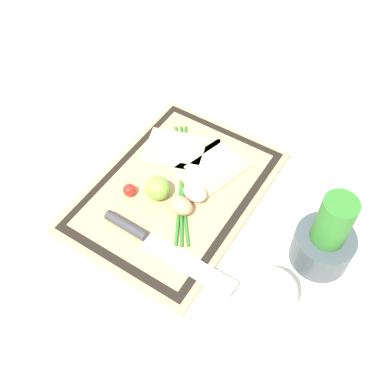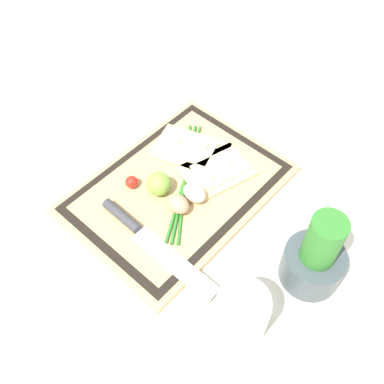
{
  "view_description": "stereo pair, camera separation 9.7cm",
  "coord_description": "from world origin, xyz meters",
  "px_view_note": "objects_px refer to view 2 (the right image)",
  "views": [
    {
      "loc": [
        0.49,
        0.36,
        0.81
      ],
      "look_at": [
        0.0,
        0.04,
        0.04
      ],
      "focal_mm": 42.0,
      "sensor_mm": 36.0,
      "label": 1
    },
    {
      "loc": [
        0.43,
        0.43,
        0.81
      ],
      "look_at": [
        0.0,
        0.04,
        0.04
      ],
      "focal_mm": 42.0,
      "sensor_mm": 36.0,
      "label": 2
    }
  ],
  "objects_px": {
    "sauce_jar": "(242,314)",
    "knife": "(139,231)",
    "pizza_slice_near": "(189,149)",
    "herb_pot": "(315,259)",
    "lime": "(159,184)",
    "pizza_slice_far": "(217,170)",
    "egg_brown": "(178,204)",
    "cherry_tomato_red": "(132,182)",
    "egg_pink": "(193,194)"
  },
  "relations": [
    {
      "from": "sauce_jar",
      "to": "knife",
      "type": "bearing_deg",
      "value": -91.24
    },
    {
      "from": "pizza_slice_near",
      "to": "herb_pot",
      "type": "height_order",
      "value": "herb_pot"
    },
    {
      "from": "lime",
      "to": "pizza_slice_far",
      "type": "bearing_deg",
      "value": 155.13
    },
    {
      "from": "knife",
      "to": "herb_pot",
      "type": "distance_m",
      "value": 0.35
    },
    {
      "from": "herb_pot",
      "to": "sauce_jar",
      "type": "xyz_separation_m",
      "value": [
        0.17,
        -0.04,
        -0.02
      ]
    },
    {
      "from": "pizza_slice_far",
      "to": "egg_brown",
      "type": "height_order",
      "value": "egg_brown"
    },
    {
      "from": "pizza_slice_near",
      "to": "sauce_jar",
      "type": "xyz_separation_m",
      "value": [
        0.25,
        0.35,
        0.02
      ]
    },
    {
      "from": "cherry_tomato_red",
      "to": "egg_pink",
      "type": "bearing_deg",
      "value": 116.47
    },
    {
      "from": "lime",
      "to": "knife",
      "type": "bearing_deg",
      "value": 23.2
    },
    {
      "from": "egg_brown",
      "to": "herb_pot",
      "type": "distance_m",
      "value": 0.3
    },
    {
      "from": "egg_pink",
      "to": "pizza_slice_far",
      "type": "bearing_deg",
      "value": -173.1
    },
    {
      "from": "pizza_slice_near",
      "to": "egg_pink",
      "type": "height_order",
      "value": "egg_pink"
    },
    {
      "from": "egg_brown",
      "to": "lime",
      "type": "bearing_deg",
      "value": -96.71
    },
    {
      "from": "pizza_slice_near",
      "to": "sauce_jar",
      "type": "distance_m",
      "value": 0.43
    },
    {
      "from": "knife",
      "to": "pizza_slice_far",
      "type": "bearing_deg",
      "value": 176.41
    },
    {
      "from": "pizza_slice_far",
      "to": "knife",
      "type": "distance_m",
      "value": 0.23
    },
    {
      "from": "egg_brown",
      "to": "herb_pot",
      "type": "height_order",
      "value": "herb_pot"
    },
    {
      "from": "knife",
      "to": "sauce_jar",
      "type": "xyz_separation_m",
      "value": [
        0.01,
        0.27,
        0.02
      ]
    },
    {
      "from": "cherry_tomato_red",
      "to": "sauce_jar",
      "type": "distance_m",
      "value": 0.38
    },
    {
      "from": "knife",
      "to": "pizza_slice_near",
      "type": "bearing_deg",
      "value": -162.27
    },
    {
      "from": "cherry_tomato_red",
      "to": "pizza_slice_near",
      "type": "bearing_deg",
      "value": 171.75
    },
    {
      "from": "knife",
      "to": "herb_pot",
      "type": "height_order",
      "value": "herb_pot"
    },
    {
      "from": "egg_pink",
      "to": "cherry_tomato_red",
      "type": "xyz_separation_m",
      "value": [
        0.06,
        -0.13,
        -0.01
      ]
    },
    {
      "from": "pizza_slice_far",
      "to": "lime",
      "type": "bearing_deg",
      "value": -24.87
    },
    {
      "from": "egg_brown",
      "to": "egg_pink",
      "type": "bearing_deg",
      "value": 170.01
    },
    {
      "from": "herb_pot",
      "to": "egg_brown",
      "type": "bearing_deg",
      "value": -77.19
    },
    {
      "from": "cherry_tomato_red",
      "to": "herb_pot",
      "type": "xyz_separation_m",
      "value": [
        -0.09,
        0.41,
        0.03
      ]
    },
    {
      "from": "herb_pot",
      "to": "pizza_slice_far",
      "type": "bearing_deg",
      "value": -103.4
    },
    {
      "from": "sauce_jar",
      "to": "pizza_slice_near",
      "type": "bearing_deg",
      "value": -125.21
    },
    {
      "from": "pizza_slice_far",
      "to": "herb_pot",
      "type": "xyz_separation_m",
      "value": [
        0.07,
        0.3,
        0.04
      ]
    },
    {
      "from": "knife",
      "to": "cherry_tomato_red",
      "type": "height_order",
      "value": "cherry_tomato_red"
    },
    {
      "from": "knife",
      "to": "egg_pink",
      "type": "distance_m",
      "value": 0.14
    },
    {
      "from": "pizza_slice_near",
      "to": "lime",
      "type": "height_order",
      "value": "lime"
    },
    {
      "from": "egg_pink",
      "to": "sauce_jar",
      "type": "distance_m",
      "value": 0.28
    },
    {
      "from": "egg_brown",
      "to": "herb_pot",
      "type": "bearing_deg",
      "value": 102.81
    },
    {
      "from": "pizza_slice_far",
      "to": "egg_brown",
      "type": "relative_size",
      "value": 3.26
    },
    {
      "from": "knife",
      "to": "cherry_tomato_red",
      "type": "relative_size",
      "value": 10.86
    },
    {
      "from": "pizza_slice_far",
      "to": "sauce_jar",
      "type": "relative_size",
      "value": 1.66
    },
    {
      "from": "lime",
      "to": "cherry_tomato_red",
      "type": "distance_m",
      "value": 0.06
    },
    {
      "from": "pizza_slice_far",
      "to": "egg_pink",
      "type": "xyz_separation_m",
      "value": [
        0.1,
        0.01,
        0.01
      ]
    },
    {
      "from": "knife",
      "to": "egg_pink",
      "type": "relative_size",
      "value": 5.62
    },
    {
      "from": "egg_brown",
      "to": "sauce_jar",
      "type": "relative_size",
      "value": 0.51
    },
    {
      "from": "pizza_slice_near",
      "to": "egg_brown",
      "type": "relative_size",
      "value": 3.6
    },
    {
      "from": "pizza_slice_near",
      "to": "egg_pink",
      "type": "bearing_deg",
      "value": 45.53
    },
    {
      "from": "sauce_jar",
      "to": "cherry_tomato_red",
      "type": "bearing_deg",
      "value": -102.37
    },
    {
      "from": "egg_pink",
      "to": "lime",
      "type": "relative_size",
      "value": 1.02
    },
    {
      "from": "knife",
      "to": "lime",
      "type": "xyz_separation_m",
      "value": [
        -0.11,
        -0.05,
        0.02
      ]
    },
    {
      "from": "pizza_slice_near",
      "to": "lime",
      "type": "distance_m",
      "value": 0.14
    },
    {
      "from": "egg_brown",
      "to": "lime",
      "type": "xyz_separation_m",
      "value": [
        -0.01,
        -0.06,
        0.01
      ]
    },
    {
      "from": "egg_brown",
      "to": "lime",
      "type": "distance_m",
      "value": 0.06
    }
  ]
}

